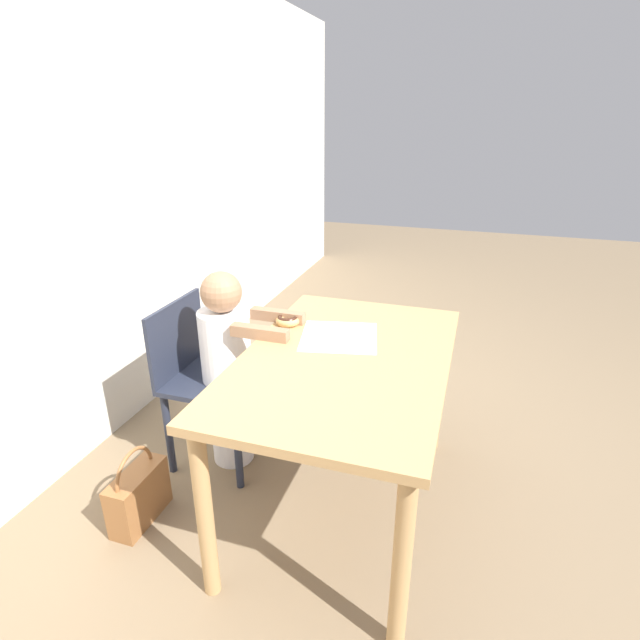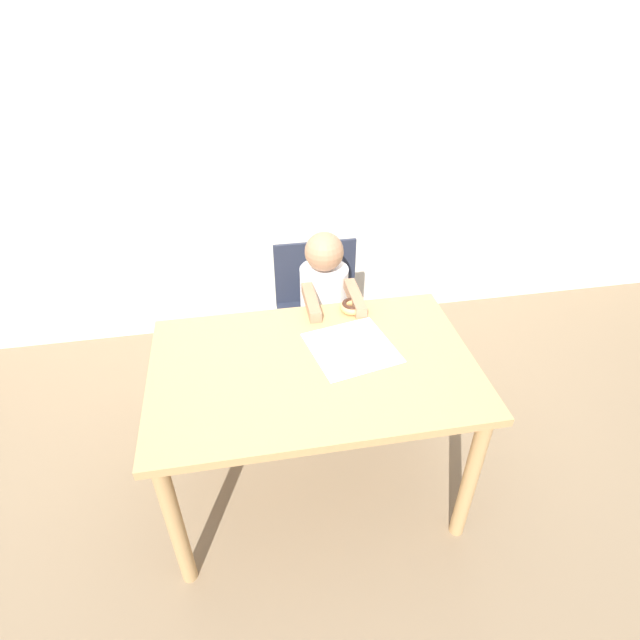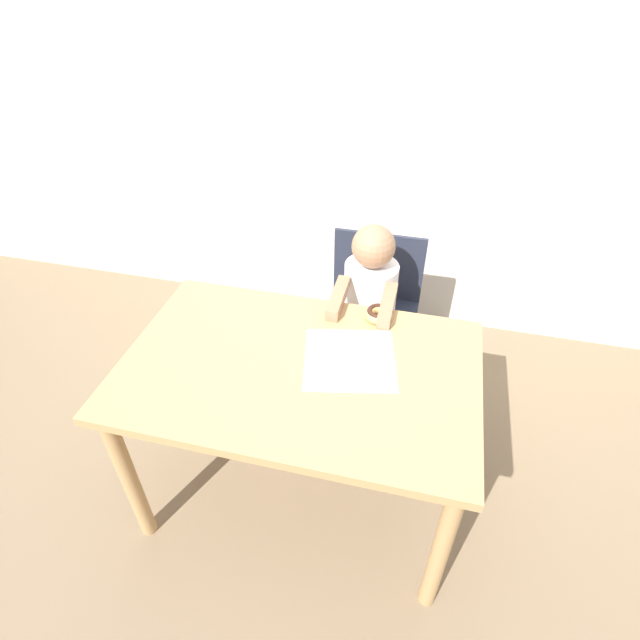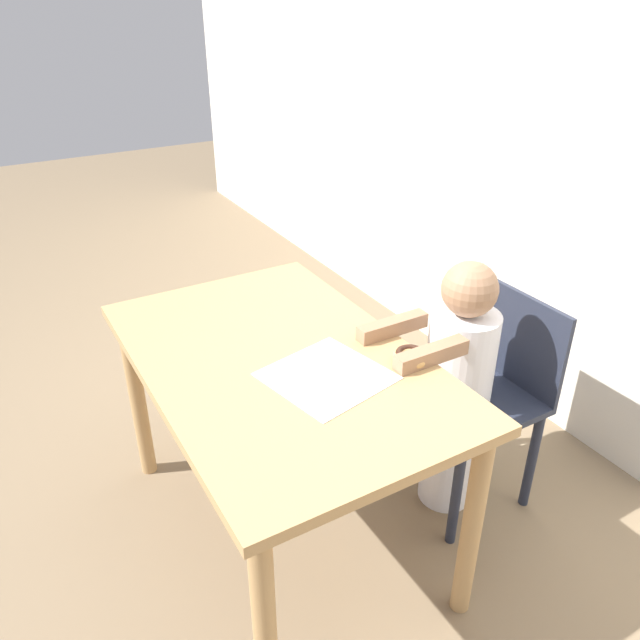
{
  "view_description": "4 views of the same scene",
  "coord_description": "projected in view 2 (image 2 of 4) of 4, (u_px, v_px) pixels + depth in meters",
  "views": [
    {
      "loc": [
        -1.7,
        -0.44,
        1.62
      ],
      "look_at": [
        0.05,
        0.12,
        0.86
      ],
      "focal_mm": 28.0,
      "sensor_mm": 36.0,
      "label": 1
    },
    {
      "loc": [
        -0.23,
        -1.43,
        2.0
      ],
      "look_at": [
        0.05,
        0.12,
        0.86
      ],
      "focal_mm": 28.0,
      "sensor_mm": 36.0,
      "label": 2
    },
    {
      "loc": [
        0.37,
        -1.2,
        1.96
      ],
      "look_at": [
        0.05,
        0.12,
        0.86
      ],
      "focal_mm": 28.0,
      "sensor_mm": 36.0,
      "label": 3
    },
    {
      "loc": [
        1.48,
        -0.71,
        1.77
      ],
      "look_at": [
        0.05,
        0.12,
        0.86
      ],
      "focal_mm": 35.0,
      "sensor_mm": 36.0,
      "label": 4
    }
  ],
  "objects": [
    {
      "name": "wall_back",
      "position": [
        271.0,
        131.0,
        2.7
      ],
      "size": [
        8.0,
        0.05,
        2.5
      ],
      "color": "silver",
      "rests_on": "ground_plane"
    },
    {
      "name": "ground_plane",
      "position": [
        315.0,
        484.0,
        2.35
      ],
      "size": [
        12.0,
        12.0,
        0.0
      ],
      "primitive_type": "plane",
      "color": "#7A664C"
    },
    {
      "name": "donut",
      "position": [
        352.0,
        306.0,
        2.19
      ],
      "size": [
        0.11,
        0.11,
        0.04
      ],
      "color": "tan",
      "rests_on": "dining_table"
    },
    {
      "name": "napkin",
      "position": [
        352.0,
        348.0,
        1.99
      ],
      "size": [
        0.38,
        0.38,
        0.0
      ],
      "color": "white",
      "rests_on": "dining_table"
    },
    {
      "name": "dining_table",
      "position": [
        314.0,
        384.0,
        1.97
      ],
      "size": [
        1.25,
        0.8,
        0.74
      ],
      "color": "tan",
      "rests_on": "ground_plane"
    },
    {
      "name": "chair",
      "position": [
        320.0,
        315.0,
        2.69
      ],
      "size": [
        0.44,
        0.43,
        0.81
      ],
      "color": "#232838",
      "rests_on": "ground_plane"
    },
    {
      "name": "child_figure",
      "position": [
        324.0,
        319.0,
        2.56
      ],
      "size": [
        0.25,
        0.47,
        0.98
      ],
      "color": "white",
      "rests_on": "ground_plane"
    },
    {
      "name": "handbag",
      "position": [
        232.0,
        362.0,
        2.86
      ],
      "size": [
        0.29,
        0.12,
        0.36
      ],
      "color": "brown",
      "rests_on": "ground_plane"
    }
  ]
}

